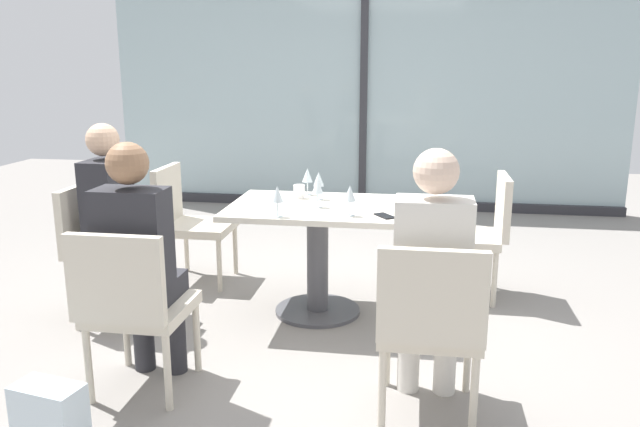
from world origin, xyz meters
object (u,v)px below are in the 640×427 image
object	(u,v)px
chair_far_right	(479,228)
wine_glass_3	(307,176)
chair_side_end	(104,245)
person_front_right	(432,269)
wine_glass_4	(319,180)
cell_phone_on_table	(385,216)
person_front_left	(140,255)
coffee_cup	(299,192)
person_side_end	(118,214)
chair_front_right	(430,320)
dining_table_main	(318,236)
wine_glass_0	(350,194)
wine_glass_1	(318,187)
handbag_0	(50,415)
chair_far_left	(188,217)
wine_glass_2	(277,195)
chair_front_left	(133,302)

from	to	relation	value
chair_far_right	wine_glass_3	size ratio (longest dim) A/B	4.70
chair_side_end	person_front_right	xyz separation A→B (m)	(2.02, -0.78, 0.20)
wine_glass_4	cell_phone_on_table	xyz separation A→B (m)	(0.46, -0.42, -0.13)
person_front_left	cell_phone_on_table	size ratio (longest dim) A/B	8.75
coffee_cup	chair_far_right	bearing A→B (deg)	13.33
person_side_end	wine_glass_4	size ratio (longest dim) A/B	6.81
chair_side_end	chair_front_right	distance (m)	2.21
chair_front_right	dining_table_main	bearing A→B (deg)	120.33
person_front_right	coffee_cup	distance (m)	1.54
person_front_left	wine_glass_0	size ratio (longest dim) A/B	6.81
wine_glass_0	wine_glass_3	distance (m)	0.67
wine_glass_0	chair_front_right	bearing A→B (deg)	-63.60
wine_glass_1	handbag_0	xyz separation A→B (m)	(-0.91, -1.59, -0.72)
dining_table_main	handbag_0	world-z (taller)	dining_table_main
wine_glass_4	cell_phone_on_table	size ratio (longest dim) A/B	1.28
wine_glass_1	wine_glass_3	size ratio (longest dim) A/B	1.00
person_side_end	wine_glass_3	bearing A→B (deg)	29.75
person_front_left	wine_glass_3	xyz separation A→B (m)	(0.58, 1.40, 0.16)
chair_far_left	coffee_cup	xyz separation A→B (m)	(0.90, -0.29, 0.28)
person_front_right	wine_glass_1	distance (m)	1.25
wine_glass_2	cell_phone_on_table	world-z (taller)	wine_glass_2
chair_front_left	chair_far_left	size ratio (longest dim) A/B	1.00
chair_side_end	chair_front_right	bearing A→B (deg)	-23.74
dining_table_main	wine_glass_0	world-z (taller)	wine_glass_0
chair_far_right	person_front_left	world-z (taller)	person_front_left
chair_far_right	handbag_0	bearing A→B (deg)	-132.63
chair_front_right	handbag_0	bearing A→B (deg)	-164.36
chair_far_right	chair_front_right	bearing A→B (deg)	-101.96
person_side_end	person_front_right	bearing A→B (deg)	-22.18
person_side_end	handbag_0	xyz separation A→B (m)	(0.31, -1.34, -0.56)
chair_far_left	person_front_left	bearing A→B (deg)	-77.24
cell_phone_on_table	handbag_0	xyz separation A→B (m)	(-1.34, -1.41, -0.59)
person_side_end	wine_glass_1	distance (m)	1.25
person_side_end	handbag_0	bearing A→B (deg)	-76.99
person_front_left	person_side_end	xyz separation A→B (m)	(-0.50, 0.78, 0.00)
person_front_left	chair_side_end	bearing A→B (deg)	128.12
chair_front_left	wine_glass_0	bearing A→B (deg)	45.17
chair_front_left	person_side_end	size ratio (longest dim) A/B	0.69
person_front_right	wine_glass_3	size ratio (longest dim) A/B	6.81
chair_far_left	chair_far_right	bearing A→B (deg)	0.00
coffee_cup	cell_phone_on_table	size ratio (longest dim) A/B	0.62
person_front_left	wine_glass_3	bearing A→B (deg)	67.34
chair_far_left	person_front_right	world-z (taller)	person_front_right
wine_glass_3	cell_phone_on_table	distance (m)	0.80
coffee_cup	handbag_0	distance (m)	2.08
person_front_right	handbag_0	bearing A→B (deg)	-160.81
person_front_right	wine_glass_2	distance (m)	1.17
person_front_right	cell_phone_on_table	size ratio (longest dim) A/B	8.75
chair_side_end	person_side_end	distance (m)	0.23
wine_glass_0	wine_glass_4	world-z (taller)	same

